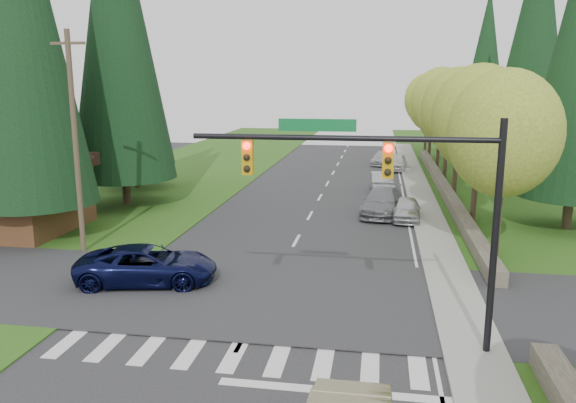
% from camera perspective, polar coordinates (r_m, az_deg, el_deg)
% --- Properties ---
extents(grass_east, '(14.00, 110.00, 0.06)m').
position_cam_1_polar(grass_east, '(33.40, 24.76, -2.48)').
color(grass_east, '#2E5115').
rests_on(grass_east, ground).
extents(grass_west, '(14.00, 110.00, 0.06)m').
position_cam_1_polar(grass_west, '(36.35, -18.75, -0.91)').
color(grass_west, '#2E5115').
rests_on(grass_west, ground).
extents(cross_street, '(120.00, 8.00, 0.10)m').
position_cam_1_polar(cross_street, '(21.08, -2.19, -9.51)').
color(cross_street, '#28282B').
rests_on(cross_street, ground).
extents(sidewalk_east, '(1.80, 80.00, 0.13)m').
position_cam_1_polar(sidewalk_east, '(34.22, 14.00, -1.34)').
color(sidewalk_east, gray).
rests_on(sidewalk_east, ground).
extents(curb_east, '(0.20, 80.00, 0.13)m').
position_cam_1_polar(curb_east, '(34.15, 12.58, -1.29)').
color(curb_east, gray).
rests_on(curb_east, ground).
extents(stone_wall_north, '(0.70, 40.00, 0.70)m').
position_cam_1_polar(stone_wall_north, '(42.13, 15.49, 1.43)').
color(stone_wall_north, '#4C4438').
rests_on(stone_wall_north, ground).
extents(traffic_signal, '(8.70, 0.37, 6.80)m').
position_cam_1_polar(traffic_signal, '(15.96, 10.66, 1.91)').
color(traffic_signal, black).
rests_on(traffic_signal, ground).
extents(brown_building, '(8.40, 8.40, 5.40)m').
position_cam_1_polar(brown_building, '(32.68, -26.31, 2.66)').
color(brown_building, '#4C2D19').
rests_on(brown_building, ground).
extents(utility_pole, '(1.60, 0.24, 10.00)m').
position_cam_1_polar(utility_pole, '(26.96, -20.79, 5.70)').
color(utility_pole, '#473828').
rests_on(utility_pole, ground).
extents(decid_tree_0, '(4.80, 4.80, 8.37)m').
position_cam_1_polar(decid_tree_0, '(25.85, 21.12, 6.46)').
color(decid_tree_0, '#38281C').
rests_on(decid_tree_0, ground).
extents(decid_tree_1, '(5.20, 5.20, 8.80)m').
position_cam_1_polar(decid_tree_1, '(32.72, 18.88, 7.95)').
color(decid_tree_1, '#38281C').
rests_on(decid_tree_1, ground).
extents(decid_tree_2, '(5.00, 5.00, 8.82)m').
position_cam_1_polar(decid_tree_2, '(39.60, 16.97, 8.84)').
color(decid_tree_2, '#38281C').
rests_on(decid_tree_2, ground).
extents(decid_tree_3, '(5.00, 5.00, 8.55)m').
position_cam_1_polar(decid_tree_3, '(46.57, 15.96, 8.96)').
color(decid_tree_3, '#38281C').
rests_on(decid_tree_3, ground).
extents(decid_tree_4, '(5.40, 5.40, 9.18)m').
position_cam_1_polar(decid_tree_4, '(53.52, 15.26, 9.75)').
color(decid_tree_4, '#38281C').
rests_on(decid_tree_4, ground).
extents(decid_tree_5, '(4.80, 4.80, 8.30)m').
position_cam_1_polar(decid_tree_5, '(60.48, 14.38, 9.50)').
color(decid_tree_5, '#38281C').
rests_on(decid_tree_5, ground).
extents(decid_tree_6, '(5.20, 5.20, 8.86)m').
position_cam_1_polar(decid_tree_6, '(67.45, 13.98, 10.01)').
color(decid_tree_6, '#38281C').
rests_on(decid_tree_6, ground).
extents(conifer_w_a, '(6.12, 6.12, 19.80)m').
position_cam_1_polar(conifer_w_a, '(30.55, -25.61, 16.61)').
color(conifer_w_a, '#38281C').
rests_on(conifer_w_a, ground).
extents(conifer_w_b, '(5.44, 5.44, 17.80)m').
position_cam_1_polar(conifer_w_b, '(35.45, -25.82, 14.15)').
color(conifer_w_b, '#38281C').
rests_on(conifer_w_b, ground).
extents(conifer_w_c, '(6.46, 6.46, 20.80)m').
position_cam_1_polar(conifer_w_c, '(37.03, -17.03, 16.99)').
color(conifer_w_c, '#38281C').
rests_on(conifer_w_c, ground).
extents(conifer_w_e, '(5.78, 5.78, 18.80)m').
position_cam_1_polar(conifer_w_e, '(43.22, -15.81, 14.92)').
color(conifer_w_e, '#38281C').
rests_on(conifer_w_e, ground).
extents(conifer_e_b, '(6.12, 6.12, 19.80)m').
position_cam_1_polar(conifer_e_b, '(46.66, 23.80, 14.74)').
color(conifer_e_b, '#38281C').
rests_on(conifer_e_b, ground).
extents(conifer_e_c, '(5.10, 5.10, 16.80)m').
position_cam_1_polar(conifer_e_c, '(60.09, 19.42, 12.77)').
color(conifer_e_c, '#38281C').
rests_on(conifer_e_c, ground).
extents(suv_navy, '(5.76, 3.49, 1.50)m').
position_cam_1_polar(suv_navy, '(22.72, -14.10, -6.28)').
color(suv_navy, '#0A0E35').
rests_on(suv_navy, ground).
extents(parked_car_a, '(1.71, 3.87, 1.29)m').
position_cam_1_polar(parked_car_a, '(32.81, 11.96, -0.76)').
color(parked_car_a, '#B9B9BE').
rests_on(parked_car_a, ground).
extents(parked_car_b, '(2.75, 5.48, 1.53)m').
position_cam_1_polar(parked_car_b, '(33.94, 9.52, -0.04)').
color(parked_car_b, gray).
rests_on(parked_car_b, ground).
extents(parked_car_c, '(1.83, 4.40, 1.41)m').
position_cam_1_polar(parked_car_c, '(40.83, 9.51, 1.89)').
color(parked_car_c, '#A8A8AD').
rests_on(parked_car_c, ground).
extents(parked_car_d, '(2.14, 4.49, 1.48)m').
position_cam_1_polar(parked_car_d, '(51.61, 10.95, 3.95)').
color(parked_car_d, silver).
rests_on(parked_car_d, ground).
extents(parked_car_e, '(2.24, 4.44, 1.24)m').
position_cam_1_polar(parked_car_e, '(54.93, 9.51, 4.35)').
color(parked_car_e, '#ACACB1').
rests_on(parked_car_e, ground).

